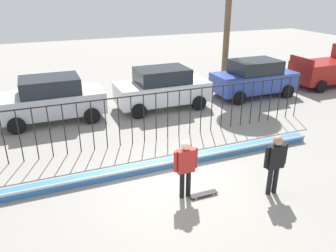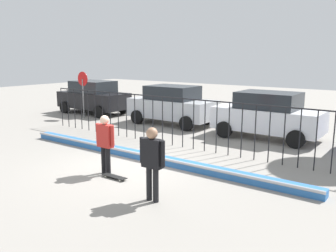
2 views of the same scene
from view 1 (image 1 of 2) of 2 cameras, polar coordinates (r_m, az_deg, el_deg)
name	(u,v)px [view 1 (image 1 of 2)]	position (r m, az deg, el deg)	size (l,w,h in m)	color
ground_plane	(179,184)	(9.96, 1.81, -9.85)	(60.00, 60.00, 0.00)	gray
bowl_coping_ledge	(165,164)	(10.75, -0.51, -6.43)	(11.00, 0.40, 0.27)	#2D6BB7
perimeter_fence	(144,113)	(12.12, -4.15, 2.23)	(14.04, 0.04, 1.83)	black
skateboarder	(186,164)	(8.91, 3.03, -6.48)	(0.69, 0.26, 1.70)	black
skateboard	(204,194)	(9.48, 6.11, -11.44)	(0.80, 0.20, 0.07)	black
camera_operator	(275,160)	(9.48, 17.82, -5.50)	(0.71, 0.27, 1.76)	black
parked_car_silver	(52,99)	(14.96, -19.21, 4.40)	(4.30, 2.12, 1.90)	#B7BABF
parked_car_white	(162,88)	(15.72, -1.01, 6.53)	(4.30, 2.12, 1.90)	silver
parked_car_blue	(254,78)	(18.04, 14.47, 7.95)	(4.30, 2.12, 1.90)	#2D479E
pickup_truck	(335,67)	(21.79, 26.55, 8.94)	(4.70, 2.12, 2.24)	maroon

